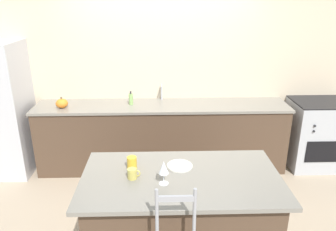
# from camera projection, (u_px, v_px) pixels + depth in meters

# --- Properties ---
(ground_plane) EXTENTS (18.00, 18.00, 0.00)m
(ground_plane) POSITION_uv_depth(u_px,v_px,m) (163.00, 178.00, 4.38)
(ground_plane) COLOR tan
(wall_back) EXTENTS (6.00, 0.07, 2.70)m
(wall_back) POSITION_uv_depth(u_px,v_px,m) (161.00, 68.00, 4.54)
(wall_back) COLOR beige
(wall_back) RESTS_ON ground_plane
(back_counter) EXTENTS (3.38, 0.65, 0.93)m
(back_counter) POSITION_uv_depth(u_px,v_px,m) (162.00, 136.00, 4.56)
(back_counter) COLOR #4C3828
(back_counter) RESTS_ON ground_plane
(sink_faucet) EXTENTS (0.02, 0.13, 0.22)m
(sink_faucet) POSITION_uv_depth(u_px,v_px,m) (162.00, 90.00, 4.53)
(sink_faucet) COLOR #ADAFB5
(sink_faucet) RESTS_ON back_counter
(kitchen_island) EXTENTS (1.65, 0.92, 0.90)m
(kitchen_island) POSITION_uv_depth(u_px,v_px,m) (180.00, 221.00, 2.86)
(kitchen_island) COLOR #4C3828
(kitchen_island) RESTS_ON ground_plane
(oven_range) EXTENTS (0.74, 0.65, 0.95)m
(oven_range) POSITION_uv_depth(u_px,v_px,m) (316.00, 134.00, 4.59)
(oven_range) COLOR #ADAFB5
(oven_range) RESTS_ON ground_plane
(dinner_plate) EXTENTS (0.23, 0.23, 0.02)m
(dinner_plate) POSITION_uv_depth(u_px,v_px,m) (180.00, 166.00, 2.85)
(dinner_plate) COLOR beige
(dinner_plate) RESTS_ON kitchen_island
(wine_glass) EXTENTS (0.08, 0.08, 0.20)m
(wine_glass) POSITION_uv_depth(u_px,v_px,m) (164.00, 168.00, 2.55)
(wine_glass) COLOR white
(wine_glass) RESTS_ON kitchen_island
(coffee_mug) EXTENTS (0.11, 0.08, 0.09)m
(coffee_mug) POSITION_uv_depth(u_px,v_px,m) (133.00, 174.00, 2.66)
(coffee_mug) COLOR #C1B251
(coffee_mug) RESTS_ON kitchen_island
(tumbler_cup) EXTENTS (0.08, 0.08, 0.11)m
(tumbler_cup) POSITION_uv_depth(u_px,v_px,m) (132.00, 163.00, 2.80)
(tumbler_cup) COLOR gold
(tumbler_cup) RESTS_ON kitchen_island
(pumpkin_decoration) EXTENTS (0.15, 0.15, 0.14)m
(pumpkin_decoration) POSITION_uv_depth(u_px,v_px,m) (62.00, 103.00, 4.24)
(pumpkin_decoration) COLOR orange
(pumpkin_decoration) RESTS_ON back_counter
(soap_bottle) EXTENTS (0.06, 0.06, 0.19)m
(soap_bottle) POSITION_uv_depth(u_px,v_px,m) (131.00, 99.00, 4.35)
(soap_bottle) COLOR #89B260
(soap_bottle) RESTS_ON back_counter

